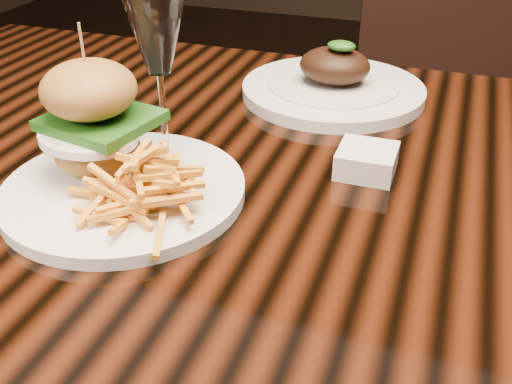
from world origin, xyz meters
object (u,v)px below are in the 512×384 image
(dining_table, at_px, (319,239))
(burger_plate, at_px, (117,157))
(wine_glass, at_px, (157,39))
(chair_far, at_px, (448,96))
(far_dish, at_px, (333,85))

(dining_table, xyz_separation_m, burger_plate, (-0.21, -0.09, 0.13))
(dining_table, distance_m, wine_glass, 0.31)
(burger_plate, bearing_deg, wine_glass, 111.81)
(wine_glass, relative_size, chair_far, 0.21)
(burger_plate, height_order, wine_glass, wine_glass)
(wine_glass, height_order, far_dish, wine_glass)
(burger_plate, height_order, chair_far, chair_far)
(dining_table, xyz_separation_m, chair_far, (0.12, 0.89, -0.13))
(dining_table, distance_m, burger_plate, 0.26)
(far_dish, distance_m, chair_far, 0.68)
(chair_far, bearing_deg, far_dish, -116.22)
(far_dish, relative_size, chair_far, 0.30)
(burger_plate, xyz_separation_m, chair_far, (0.33, 0.98, -0.26))
(far_dish, bearing_deg, chair_far, 74.53)
(dining_table, relative_size, burger_plate, 5.83)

